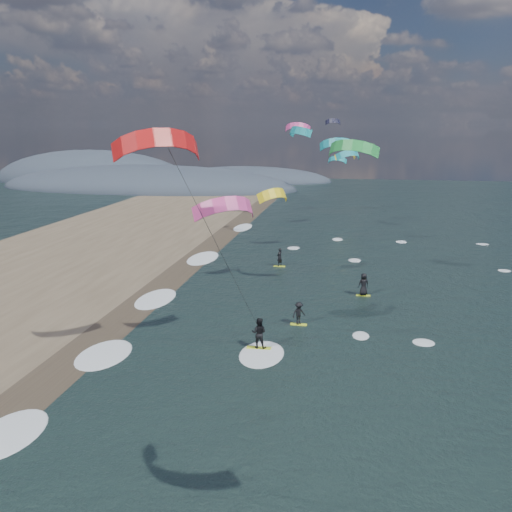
# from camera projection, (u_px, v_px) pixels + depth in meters

# --- Properties ---
(wet_sand_strip) EXTENTS (3.00, 240.00, 0.00)m
(wet_sand_strip) POSITION_uv_depth(u_px,v_px,m) (35.00, 391.00, 28.81)
(wet_sand_strip) COLOR #382D23
(wet_sand_strip) RESTS_ON ground
(coastal_hills) EXTENTS (80.00, 41.00, 15.00)m
(coastal_hills) POSITION_uv_depth(u_px,v_px,m) (138.00, 185.00, 128.26)
(coastal_hills) COLOR #3D4756
(coastal_hills) RESTS_ON ground
(kitesurfer_near_b) EXTENTS (7.31, 9.18, 13.62)m
(kitesurfer_near_b) POSITION_uv_depth(u_px,v_px,m) (197.00, 210.00, 28.48)
(kitesurfer_near_b) COLOR #DAF12A
(kitesurfer_near_b) RESTS_ON ground
(far_kitesurfers) EXTENTS (8.87, 16.77, 1.82)m
(far_kitesurfers) POSITION_uv_depth(u_px,v_px,m) (320.00, 288.00, 43.99)
(far_kitesurfers) COLOR #DAF12A
(far_kitesurfers) RESTS_ON ground
(bg_kite_field) EXTENTS (11.31, 80.09, 7.51)m
(bg_kite_field) POSITION_uv_depth(u_px,v_px,m) (324.00, 147.00, 65.03)
(bg_kite_field) COLOR teal
(bg_kite_field) RESTS_ON ground
(shoreline_surf) EXTENTS (2.40, 79.40, 0.11)m
(shoreline_surf) POSITION_uv_depth(u_px,v_px,m) (99.00, 356.00, 33.17)
(shoreline_surf) COLOR white
(shoreline_surf) RESTS_ON ground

